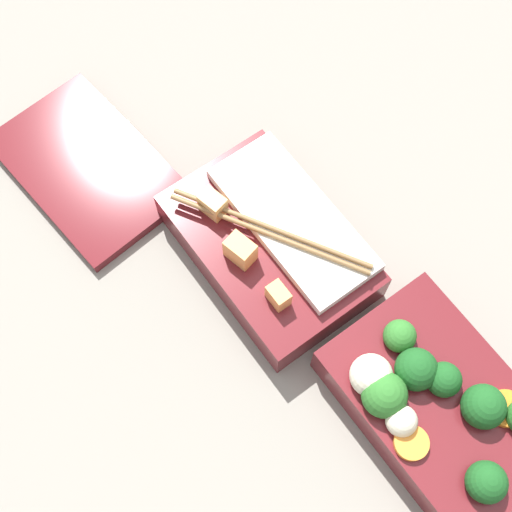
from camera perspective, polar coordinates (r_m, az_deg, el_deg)
name	(u,v)px	position (r m, az deg, el deg)	size (l,w,h in m)	color
ground_plane	(346,328)	(0.72, 7.23, -5.73)	(3.00, 3.00, 0.00)	gray
bento_tray_vegetable	(438,404)	(0.68, 14.34, -11.43)	(0.21, 0.14, 0.08)	maroon
bento_tray_rice	(271,243)	(0.71, 1.24, 1.02)	(0.21, 0.14, 0.07)	maroon
bento_lid	(88,168)	(0.80, -13.30, 6.90)	(0.20, 0.13, 0.01)	maroon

